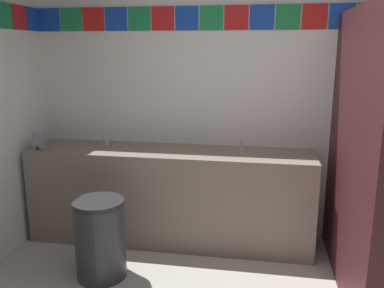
# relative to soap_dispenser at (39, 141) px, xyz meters

# --- Properties ---
(wall_back) EXTENTS (4.26, 0.09, 2.65)m
(wall_back) POSITION_rel_soap_dispenser_xyz_m (1.97, 0.49, 0.38)
(wall_back) COLOR white
(wall_back) RESTS_ON ground_plane
(vanity_counter) EXTENTS (2.59, 0.57, 0.87)m
(vanity_counter) POSITION_rel_soap_dispenser_xyz_m (1.19, 0.17, -0.51)
(vanity_counter) COLOR gray
(vanity_counter) RESTS_ON ground_plane
(faucet_left) EXTENTS (0.04, 0.10, 0.14)m
(faucet_left) POSITION_rel_soap_dispenser_xyz_m (0.54, 0.25, -0.03)
(faucet_left) COLOR silver
(faucet_left) RESTS_ON vanity_counter
(faucet_right) EXTENTS (0.04, 0.10, 0.14)m
(faucet_right) POSITION_rel_soap_dispenser_xyz_m (1.83, 0.25, -0.03)
(faucet_right) COLOR silver
(faucet_right) RESTS_ON vanity_counter
(soap_dispenser) EXTENTS (0.09, 0.09, 0.16)m
(soap_dispenser) POSITION_rel_soap_dispenser_xyz_m (0.00, 0.00, 0.00)
(soap_dispenser) COLOR gray
(soap_dispenser) RESTS_ON vanity_counter
(stall_divider) EXTENTS (0.92, 1.57, 2.06)m
(stall_divider) POSITION_rel_soap_dispenser_xyz_m (2.79, -0.60, 0.08)
(stall_divider) COLOR #471E23
(stall_divider) RESTS_ON ground_plane
(trash_bin) EXTENTS (0.40, 0.40, 0.64)m
(trash_bin) POSITION_rel_soap_dispenser_xyz_m (0.79, -0.56, -0.63)
(trash_bin) COLOR #333338
(trash_bin) RESTS_ON ground_plane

